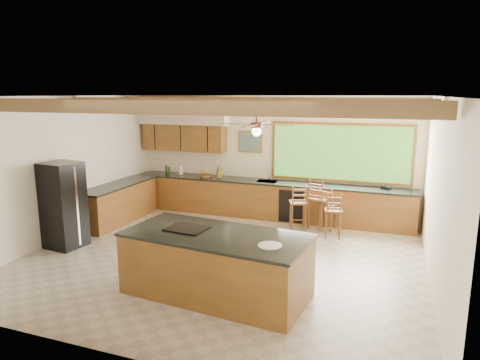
% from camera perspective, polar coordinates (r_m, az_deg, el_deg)
% --- Properties ---
extents(ground, '(7.20, 7.20, 0.00)m').
position_cam_1_polar(ground, '(8.20, -2.37, -10.36)').
color(ground, beige).
rests_on(ground, ground).
extents(room_shell, '(7.27, 6.54, 3.02)m').
position_cam_1_polar(room_shell, '(8.32, -1.86, 5.71)').
color(room_shell, white).
rests_on(room_shell, ground).
extents(counter_run, '(7.12, 3.10, 1.25)m').
position_cam_1_polar(counter_run, '(10.58, -1.28, -2.68)').
color(counter_run, brown).
rests_on(counter_run, ground).
extents(island, '(2.90, 1.57, 0.99)m').
position_cam_1_polar(island, '(6.67, -3.18, -11.11)').
color(island, brown).
rests_on(island, ground).
extents(refrigerator, '(0.74, 0.72, 1.72)m').
position_cam_1_polar(refrigerator, '(9.24, -22.47, -3.11)').
color(refrigerator, black).
rests_on(refrigerator, ground).
extents(bar_stool_a, '(0.53, 0.53, 1.16)m').
position_cam_1_polar(bar_stool_a, '(9.82, 10.50, -2.65)').
color(bar_stool_a, brown).
rests_on(bar_stool_a, ground).
extents(bar_stool_b, '(0.43, 0.43, 0.99)m').
position_cam_1_polar(bar_stool_b, '(9.80, 11.62, -3.32)').
color(bar_stool_b, brown).
rests_on(bar_stool_b, ground).
extents(bar_stool_c, '(0.49, 0.49, 1.05)m').
position_cam_1_polar(bar_stool_c, '(9.70, 7.68, -3.11)').
color(bar_stool_c, brown).
rests_on(bar_stool_c, ground).
extents(bar_stool_d, '(0.43, 0.43, 1.00)m').
position_cam_1_polar(bar_stool_d, '(9.29, 12.29, -4.12)').
color(bar_stool_d, brown).
rests_on(bar_stool_d, ground).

